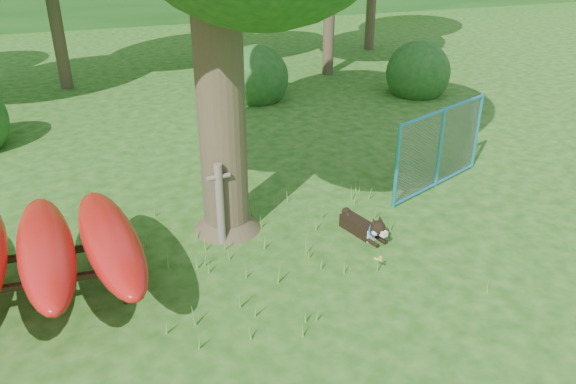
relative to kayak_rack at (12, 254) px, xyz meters
name	(u,v)px	position (x,y,z in m)	size (l,w,h in m)	color
ground	(304,299)	(3.50, -1.10, -0.78)	(80.00, 80.00, 0.00)	#1C4C0F
wooden_post	(220,203)	(2.81, 0.66, -0.08)	(0.37, 0.14, 1.34)	#665A4C
kayak_rack	(12,254)	(0.00, 0.00, 0.00)	(3.28, 3.10, 1.02)	black
husky_dog	(365,227)	(5.00, 0.12, -0.62)	(0.47, 1.04, 0.47)	black
fence_section	(440,148)	(7.09, 1.36, -0.01)	(2.44, 1.11, 2.57)	#2891BC
wildflower_clump	(378,260)	(4.73, -0.85, -0.59)	(0.11, 0.11, 0.25)	#5B922F
shrub_right	(416,94)	(10.00, 6.90, -0.78)	(1.80, 1.80, 1.80)	#1B4F19
shrub_mid	(256,99)	(5.50, 7.90, -0.78)	(1.80, 1.80, 1.80)	#1B4F19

